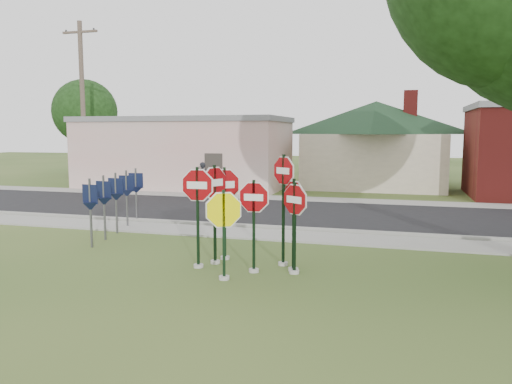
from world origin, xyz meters
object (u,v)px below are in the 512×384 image
(stop_sign_yellow, at_px, (224,224))
(pedestrian, at_px, (203,179))
(stop_sign_center, at_px, (254,214))
(utility_pole_near, at_px, (83,103))
(stop_sign_left, at_px, (198,202))

(stop_sign_yellow, height_order, pedestrian, stop_sign_yellow)
(stop_sign_yellow, xyz_separation_m, pedestrian, (-6.01, 13.54, -0.36))
(stop_sign_center, xyz_separation_m, stop_sign_yellow, (-0.48, -0.76, -0.11))
(utility_pole_near, bearing_deg, stop_sign_left, -47.28)
(stop_sign_left, distance_m, pedestrian, 13.75)
(stop_sign_left, bearing_deg, utility_pole_near, 132.72)
(stop_sign_center, bearing_deg, stop_sign_left, 179.44)
(stop_sign_center, bearing_deg, pedestrian, 116.93)
(stop_sign_yellow, bearing_deg, stop_sign_center, 58.07)
(stop_sign_left, relative_size, pedestrian, 1.49)
(stop_sign_center, bearing_deg, stop_sign_yellow, -121.93)
(utility_pole_near, bearing_deg, stop_sign_center, -44.29)
(stop_sign_left, xyz_separation_m, utility_pole_near, (-12.80, 13.86, 3.35))
(stop_sign_left, bearing_deg, pedestrian, 111.65)
(utility_pole_near, distance_m, pedestrian, 8.79)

